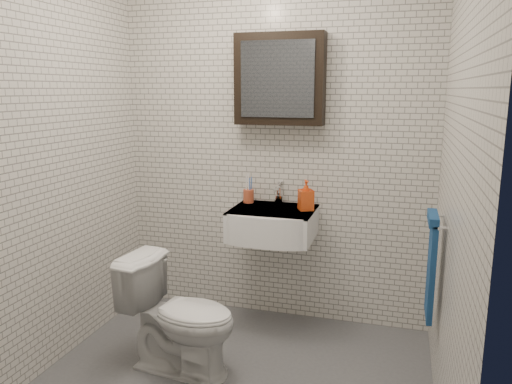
# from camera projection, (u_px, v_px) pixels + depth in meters

# --- Properties ---
(room_shell) EXTENTS (2.22, 2.02, 2.51)m
(room_shell) POSITION_uv_depth(u_px,v_px,m) (226.00, 124.00, 2.50)
(room_shell) COLOR silver
(room_shell) RESTS_ON ground
(washbasin) EXTENTS (0.55, 0.50, 0.20)m
(washbasin) POSITION_uv_depth(u_px,v_px,m) (271.00, 224.00, 3.32)
(washbasin) COLOR white
(washbasin) RESTS_ON room_shell
(faucet) EXTENTS (0.06, 0.20, 0.15)m
(faucet) POSITION_uv_depth(u_px,v_px,m) (279.00, 194.00, 3.47)
(faucet) COLOR silver
(faucet) RESTS_ON washbasin
(mirror_cabinet) EXTENTS (0.60, 0.15, 0.60)m
(mirror_cabinet) POSITION_uv_depth(u_px,v_px,m) (280.00, 79.00, 3.31)
(mirror_cabinet) COLOR black
(mirror_cabinet) RESTS_ON room_shell
(towel_rail) EXTENTS (0.09, 0.30, 0.58)m
(towel_rail) POSITION_uv_depth(u_px,v_px,m) (432.00, 261.00, 2.69)
(towel_rail) COLOR silver
(towel_rail) RESTS_ON room_shell
(toothbrush_cup) EXTENTS (0.09, 0.09, 0.21)m
(toothbrush_cup) POSITION_uv_depth(u_px,v_px,m) (249.00, 195.00, 3.52)
(toothbrush_cup) COLOR #B0492C
(toothbrush_cup) RESTS_ON washbasin
(soap_bottle) EXTENTS (0.12, 0.12, 0.20)m
(soap_bottle) POSITION_uv_depth(u_px,v_px,m) (306.00, 195.00, 3.29)
(soap_bottle) COLOR orange
(soap_bottle) RESTS_ON washbasin
(toilet) EXTENTS (0.71, 0.46, 0.69)m
(toilet) POSITION_uv_depth(u_px,v_px,m) (180.00, 316.00, 2.90)
(toilet) COLOR white
(toilet) RESTS_ON ground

